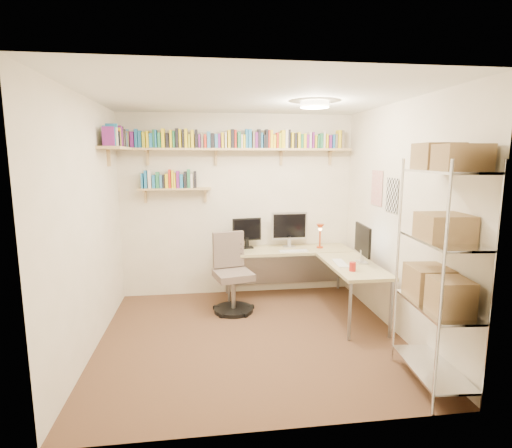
{
  "coord_description": "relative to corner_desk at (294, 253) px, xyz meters",
  "views": [
    {
      "loc": [
        -0.48,
        -4.01,
        1.92
      ],
      "look_at": [
        0.12,
        0.55,
        1.14
      ],
      "focal_mm": 28.0,
      "sensor_mm": 36.0,
      "label": 1
    }
  ],
  "objects": [
    {
      "name": "wire_rack",
      "position": [
        0.73,
        -2.08,
        0.59
      ],
      "size": [
        0.47,
        0.86,
        2.03
      ],
      "rotation": [
        0.0,
        0.0,
        -0.09
      ],
      "color": "silver",
      "rests_on": "ground"
    },
    {
      "name": "office_chair",
      "position": [
        -0.84,
        -0.18,
        -0.25
      ],
      "size": [
        0.53,
        0.53,
        0.98
      ],
      "rotation": [
        0.0,
        0.0,
        0.23
      ],
      "color": "black",
      "rests_on": "ground"
    },
    {
      "name": "wall_shelves",
      "position": [
        -1.11,
        0.31,
        1.36
      ],
      "size": [
        3.12,
        1.09,
        0.8
      ],
      "color": "#D8AF7A",
      "rests_on": "ground"
    },
    {
      "name": "corner_desk",
      "position": [
        0.0,
        0.0,
        0.0
      ],
      "size": [
        1.8,
        1.75,
        1.17
      ],
      "color": "#CBBC84",
      "rests_on": "ground"
    },
    {
      "name": "ground",
      "position": [
        -0.69,
        -0.99,
        -0.67
      ],
      "size": [
        3.2,
        3.2,
        0.0
      ],
      "primitive_type": "plane",
      "color": "#4E3721",
      "rests_on": "ground"
    },
    {
      "name": "room_shell",
      "position": [
        -0.69,
        -0.99,
        0.88
      ],
      "size": [
        3.24,
        3.04,
        2.52
      ],
      "color": "beige",
      "rests_on": "ground"
    }
  ]
}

